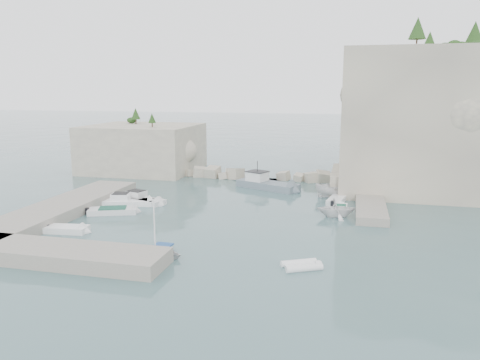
% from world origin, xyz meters
% --- Properties ---
extents(ground, '(400.00, 400.00, 0.00)m').
position_xyz_m(ground, '(0.00, 0.00, 0.00)').
color(ground, '#466769').
rests_on(ground, ground).
extents(cliff_east, '(26.00, 22.00, 17.00)m').
position_xyz_m(cliff_east, '(23.00, 23.00, 8.50)').
color(cliff_east, beige).
rests_on(cliff_east, ground).
extents(cliff_terrace, '(8.00, 10.00, 2.50)m').
position_xyz_m(cliff_terrace, '(13.00, 18.00, 1.25)').
color(cliff_terrace, beige).
rests_on(cliff_terrace, ground).
extents(outcrop_west, '(16.00, 14.00, 7.00)m').
position_xyz_m(outcrop_west, '(-20.00, 25.00, 3.50)').
color(outcrop_west, beige).
rests_on(outcrop_west, ground).
extents(quay_west, '(5.00, 24.00, 1.10)m').
position_xyz_m(quay_west, '(-17.00, -1.00, 0.55)').
color(quay_west, '#9E9689').
rests_on(quay_west, ground).
extents(quay_south, '(18.00, 4.00, 1.10)m').
position_xyz_m(quay_south, '(-10.00, -12.50, 0.55)').
color(quay_south, '#9E9689').
rests_on(quay_south, ground).
extents(ledge_east, '(3.00, 16.00, 0.80)m').
position_xyz_m(ledge_east, '(13.50, 10.00, 0.40)').
color(ledge_east, '#9E9689').
rests_on(ledge_east, ground).
extents(breakwater, '(28.00, 3.00, 1.40)m').
position_xyz_m(breakwater, '(-1.00, 22.00, 0.70)').
color(breakwater, beige).
rests_on(breakwater, ground).
extents(motorboat_c, '(5.64, 3.72, 0.70)m').
position_xyz_m(motorboat_c, '(-12.00, 0.62, 0.00)').
color(motorboat_c, silver).
rests_on(motorboat_c, ground).
extents(motorboat_e, '(4.16, 2.06, 0.70)m').
position_xyz_m(motorboat_e, '(-12.78, -6.10, 0.00)').
color(motorboat_e, white).
rests_on(motorboat_e, ground).
extents(motorboat_b, '(6.25, 3.17, 1.40)m').
position_xyz_m(motorboat_b, '(-12.16, 4.34, 0.00)').
color(motorboat_b, white).
rests_on(motorboat_b, ground).
extents(motorboat_a, '(6.40, 3.73, 1.40)m').
position_xyz_m(motorboat_a, '(-11.08, 5.54, 0.00)').
color(motorboat_a, silver).
rests_on(motorboat_a, ground).
extents(rowboat, '(4.29, 3.16, 0.86)m').
position_xyz_m(rowboat, '(-2.65, -10.00, 0.00)').
color(rowboat, silver).
rests_on(rowboat, ground).
extents(inflatable_dinghy, '(3.24, 2.60, 0.44)m').
position_xyz_m(inflatable_dinghy, '(8.27, -9.58, 0.00)').
color(inflatable_dinghy, white).
rests_on(inflatable_dinghy, ground).
extents(tender_east_a, '(4.44, 4.05, 2.01)m').
position_xyz_m(tender_east_a, '(10.09, 4.73, 0.00)').
color(tender_east_a, white).
rests_on(tender_east_a, ground).
extents(tender_east_b, '(1.52, 4.06, 0.70)m').
position_xyz_m(tender_east_b, '(10.39, 6.70, 0.00)').
color(tender_east_b, white).
rests_on(tender_east_b, ground).
extents(tender_east_c, '(2.37, 5.03, 0.70)m').
position_xyz_m(tender_east_c, '(9.96, 11.03, 0.00)').
color(tender_east_c, white).
rests_on(tender_east_c, ground).
extents(tender_east_d, '(5.48, 3.36, 1.99)m').
position_xyz_m(tender_east_d, '(9.81, 13.51, 0.00)').
color(tender_east_d, silver).
rests_on(tender_east_d, ground).
extents(work_boat, '(9.31, 6.07, 2.20)m').
position_xyz_m(work_boat, '(1.12, 16.27, 0.00)').
color(work_boat, slate).
rests_on(work_boat, ground).
extents(rowboat_mast, '(0.10, 0.10, 4.20)m').
position_xyz_m(rowboat_mast, '(-2.65, -10.00, 2.53)').
color(rowboat_mast, white).
rests_on(rowboat_mast, rowboat).
extents(vegetation, '(53.48, 13.88, 13.40)m').
position_xyz_m(vegetation, '(17.83, 24.40, 17.93)').
color(vegetation, '#1E4219').
rests_on(vegetation, ground).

